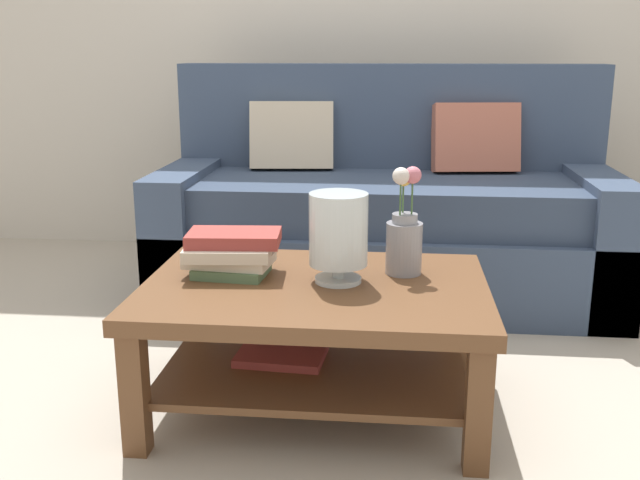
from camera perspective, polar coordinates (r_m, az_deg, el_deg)
name	(u,v)px	position (r m, az deg, el deg)	size (l,w,h in m)	color
ground_plane	(342,358)	(2.79, 1.70, -9.21)	(10.00, 10.00, 0.00)	#ADA393
back_wall	(366,7)	(4.21, 3.59, 17.67)	(6.40, 0.12, 2.70)	beige
couch	(386,216)	(3.46, 5.14, 1.85)	(2.06, 0.90, 1.06)	#384760
coffee_table	(314,317)	(2.32, -0.44, -6.06)	(1.07, 0.76, 0.42)	brown
book_stack_main	(231,252)	(2.36, -6.96, -0.95)	(0.31, 0.22, 0.14)	#51704C
glass_hurricane_vase	(338,232)	(2.25, 1.44, 0.64)	(0.18, 0.18, 0.28)	silver
flower_pitcher	(404,235)	(2.36, 6.59, 0.38)	(0.12, 0.12, 0.35)	gray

